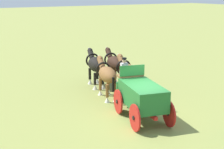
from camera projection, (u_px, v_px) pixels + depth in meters
The scene contains 6 objects.
ground_plane at pixel (142, 119), 16.43m from camera, with size 220.00×220.00×0.00m, color olive.
show_wagon at pixel (141, 95), 16.26m from camera, with size 5.94×2.57×2.78m.
draft_horse_rear_near at pixel (107, 75), 19.43m from camera, with size 3.06×1.35×2.24m.
draft_horse_rear_off at pixel (128, 73), 19.79m from camera, with size 3.00×1.38×2.29m.
draft_horse_lead_near at pixel (95, 65), 21.81m from camera, with size 2.95×1.37×2.31m.
draft_horse_lead_off at pixel (114, 64), 22.20m from camera, with size 3.08×1.39×2.27m.
Camera 1 is at (-12.42, 9.19, 6.19)m, focal length 53.52 mm.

